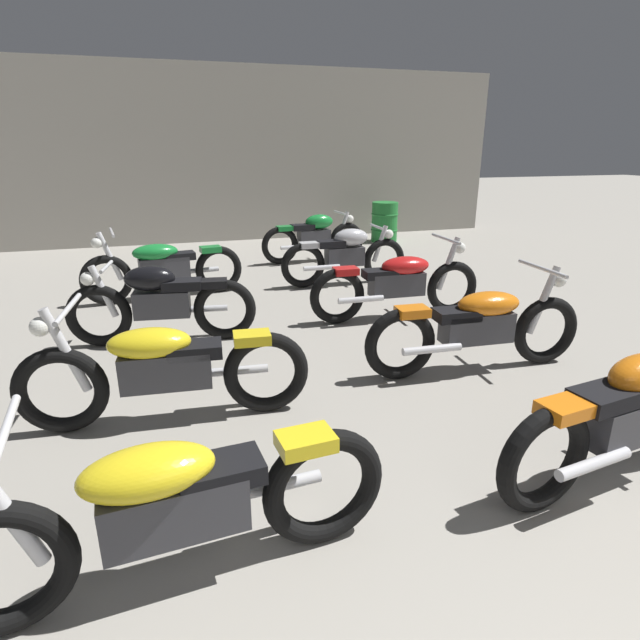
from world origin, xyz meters
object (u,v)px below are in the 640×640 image
(motorcycle_right_row_5, at_px, (315,236))
(motorcycle_right_row_2, at_px, (478,325))
(motorcycle_left_row_2, at_px, (164,367))
(motorcycle_right_row_1, at_px, (626,416))
(motorcycle_right_row_3, at_px, (398,283))
(motorcycle_left_row_1, at_px, (172,504))
(motorcycle_left_row_4, at_px, (163,266))
(oil_drum, at_px, (384,222))
(motorcycle_left_row_3, at_px, (161,301))
(motorcycle_right_row_4, at_px, (345,255))

(motorcycle_right_row_5, bearing_deg, motorcycle_right_row_2, -88.83)
(motorcycle_left_row_2, distance_m, motorcycle_right_row_1, 3.13)
(motorcycle_right_row_1, xyz_separation_m, motorcycle_right_row_3, (0.04, 3.36, -0.01))
(motorcycle_left_row_1, relative_size, motorcycle_right_row_2, 1.00)
(motorcycle_left_row_4, distance_m, oil_drum, 5.67)
(oil_drum, bearing_deg, motorcycle_right_row_1, -103.70)
(motorcycle_left_row_1, bearing_deg, motorcycle_right_row_2, 32.34)
(motorcycle_left_row_1, xyz_separation_m, motorcycle_left_row_2, (-0.01, 1.62, 0.00))
(motorcycle_right_row_1, xyz_separation_m, motorcycle_right_row_5, (-0.01, 6.77, 0.00))
(motorcycle_left_row_1, relative_size, motorcycle_left_row_4, 1.00)
(motorcycle_left_row_3, xyz_separation_m, motorcycle_right_row_4, (2.68, 1.73, 0.00))
(motorcycle_right_row_4, distance_m, oil_drum, 3.81)
(motorcycle_right_row_1, bearing_deg, motorcycle_right_row_2, 87.06)
(oil_drum, bearing_deg, motorcycle_left_row_1, -119.53)
(motorcycle_left_row_4, distance_m, motorcycle_right_row_5, 3.14)
(motorcycle_left_row_2, xyz_separation_m, motorcycle_right_row_4, (2.67, 3.48, 0.01))
(motorcycle_left_row_2, relative_size, motorcycle_right_row_1, 1.10)
(motorcycle_right_row_1, bearing_deg, motorcycle_left_row_1, -179.33)
(motorcycle_left_row_4, xyz_separation_m, motorcycle_right_row_3, (2.71, -1.73, 0.00))
(motorcycle_right_row_3, bearing_deg, motorcycle_left_row_4, 147.42)
(motorcycle_right_row_4, height_order, oil_drum, motorcycle_right_row_4)
(motorcycle_left_row_1, xyz_separation_m, motorcycle_right_row_3, (2.73, 3.39, 0.00))
(motorcycle_left_row_3, bearing_deg, motorcycle_left_row_1, -89.65)
(motorcycle_left_row_2, xyz_separation_m, motorcycle_right_row_5, (2.69, 5.18, 0.01))
(motorcycle_right_row_1, bearing_deg, oil_drum, 76.30)
(motorcycle_left_row_1, relative_size, motorcycle_left_row_3, 1.10)
(motorcycle_right_row_4, bearing_deg, motorcycle_left_row_4, 179.62)
(motorcycle_left_row_4, height_order, motorcycle_right_row_3, same)
(motorcycle_left_row_2, height_order, motorcycle_right_row_4, motorcycle_left_row_2)
(motorcycle_left_row_1, distance_m, motorcycle_right_row_2, 3.29)
(motorcycle_left_row_2, xyz_separation_m, motorcycle_right_row_3, (2.74, 1.77, 0.00))
(motorcycle_right_row_2, relative_size, motorcycle_right_row_5, 1.10)
(oil_drum, bearing_deg, motorcycle_left_row_3, -133.75)
(motorcycle_left_row_2, bearing_deg, motorcycle_left_row_1, -89.57)
(motorcycle_right_row_2, bearing_deg, motorcycle_right_row_5, 91.17)
(motorcycle_left_row_4, relative_size, motorcycle_right_row_4, 1.10)
(motorcycle_right_row_5, distance_m, oil_drum, 2.53)
(motorcycle_left_row_3, bearing_deg, motorcycle_right_row_3, 0.36)
(motorcycle_right_row_5, bearing_deg, motorcycle_left_row_3, -128.16)
(motorcycle_left_row_4, bearing_deg, motorcycle_right_row_2, -50.65)
(motorcycle_right_row_5, bearing_deg, oil_drum, 36.59)
(motorcycle_left_row_2, relative_size, motorcycle_right_row_5, 1.10)
(motorcycle_right_row_1, xyz_separation_m, oil_drum, (2.02, 8.28, -0.03))
(motorcycle_right_row_5, height_order, oil_drum, motorcycle_right_row_5)
(motorcycle_left_row_2, relative_size, motorcycle_left_row_3, 1.10)
(motorcycle_right_row_2, xyz_separation_m, motorcycle_right_row_3, (-0.05, 1.63, 0.00))
(motorcycle_right_row_5, relative_size, oil_drum, 2.32)
(motorcycle_right_row_1, distance_m, motorcycle_right_row_3, 3.36)
(motorcycle_left_row_1, bearing_deg, motorcycle_left_row_2, 90.43)
(motorcycle_left_row_3, height_order, motorcycle_right_row_3, motorcycle_right_row_3)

